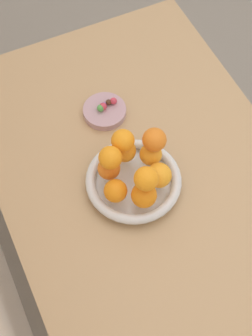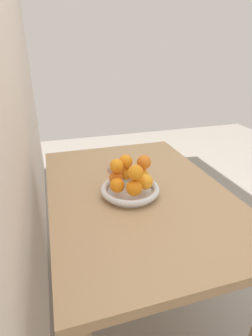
{
  "view_description": "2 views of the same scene",
  "coord_description": "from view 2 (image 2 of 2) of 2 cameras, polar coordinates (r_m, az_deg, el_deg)",
  "views": [
    {
      "loc": [
        -0.61,
        0.33,
        1.92
      ],
      "look_at": [
        -0.03,
        0.06,
        0.83
      ],
      "focal_mm": 55.0,
      "sensor_mm": 36.0,
      "label": 1
    },
    {
      "loc": [
        -0.95,
        0.33,
        1.31
      ],
      "look_at": [
        -0.06,
        0.07,
        0.88
      ],
      "focal_mm": 28.0,
      "sensor_mm": 36.0,
      "label": 2
    }
  ],
  "objects": [
    {
      "name": "ground_plane",
      "position": [
        1.65,
        1.9,
        -27.46
      ],
      "size": [
        6.0,
        6.0,
        0.0
      ],
      "primitive_type": "plane",
      "color": "gray"
    },
    {
      "name": "fruit_bowl",
      "position": [
        1.11,
        0.91,
        -4.83
      ],
      "size": [
        0.25,
        0.25,
        0.04
      ],
      "color": "silver",
      "rests_on": "dining_table"
    },
    {
      "name": "orange_3",
      "position": [
        1.04,
        -1.93,
        -3.83
      ],
      "size": [
        0.06,
        0.06,
        0.06
      ],
      "primitive_type": "sphere",
      "color": "orange",
      "rests_on": "fruit_bowl"
    },
    {
      "name": "orange_7",
      "position": [
        1.07,
        -2.05,
        0.45
      ],
      "size": [
        0.06,
        0.06,
        0.06
      ],
      "primitive_type": "sphere",
      "color": "orange",
      "rests_on": "orange_2"
    },
    {
      "name": "orange_8",
      "position": [
        1.11,
        -0.08,
        1.45
      ],
      "size": [
        0.06,
        0.06,
        0.06
      ],
      "primitive_type": "sphere",
      "color": "orange",
      "rests_on": "orange_1"
    },
    {
      "name": "candy_ball_1",
      "position": [
        1.33,
        0.01,
        1.11
      ],
      "size": [
        0.02,
        0.02,
        0.02
      ],
      "primitive_type": "sphere",
      "color": "#C6384C",
      "rests_on": "candy_dish"
    },
    {
      "name": "orange_1",
      "position": [
        1.14,
        0.2,
        -1.11
      ],
      "size": [
        0.06,
        0.06,
        0.06
      ],
      "primitive_type": "sphere",
      "color": "orange",
      "rests_on": "fruit_bowl"
    },
    {
      "name": "orange_5",
      "position": [
        1.07,
        4.19,
        -3.01
      ],
      "size": [
        0.06,
        0.06,
        0.06
      ],
      "primitive_type": "sphere",
      "color": "orange",
      "rests_on": "fruit_bowl"
    },
    {
      "name": "candy_dish",
      "position": [
        1.33,
        -1.2,
        -0.01
      ],
      "size": [
        0.12,
        0.12,
        0.02
      ],
      "primitive_type": "cylinder",
      "color": "#B28C99",
      "rests_on": "dining_table"
    },
    {
      "name": "orange_9",
      "position": [
        1.0,
        2.12,
        -0.97
      ],
      "size": [
        0.06,
        0.06,
        0.06
      ],
      "primitive_type": "sphere",
      "color": "orange",
      "rests_on": "orange_4"
    },
    {
      "name": "candy_ball_4",
      "position": [
        1.32,
        -1.38,
        0.87
      ],
      "size": [
        0.02,
        0.02,
        0.02
      ],
      "primitive_type": "sphere",
      "color": "#C6384C",
      "rests_on": "candy_dish"
    },
    {
      "name": "candy_ball_2",
      "position": [
        1.33,
        -1.22,
        0.88
      ],
      "size": [
        0.01,
        0.01,
        0.01
      ],
      "primitive_type": "sphere",
      "color": "#8C4C99",
      "rests_on": "candy_dish"
    },
    {
      "name": "orange_6",
      "position": [
        1.1,
        3.93,
        1.28
      ],
      "size": [
        0.06,
        0.06,
        0.06
      ],
      "primitive_type": "sphere",
      "color": "orange",
      "rests_on": "orange_0"
    },
    {
      "name": "orange_4",
      "position": [
        1.02,
        1.78,
        -4.34
      ],
      "size": [
        0.06,
        0.06,
        0.06
      ],
      "primitive_type": "sphere",
      "color": "orange",
      "rests_on": "fruit_bowl"
    },
    {
      "name": "candy_ball_3",
      "position": [
        1.33,
        -0.75,
        1.01
      ],
      "size": [
        0.02,
        0.02,
        0.02
      ],
      "primitive_type": "sphere",
      "color": "#472819",
      "rests_on": "candy_dish"
    },
    {
      "name": "dining_table",
      "position": [
        1.2,
        2.34,
        -8.25
      ],
      "size": [
        1.1,
        0.76,
        0.74
      ],
      "color": "tan",
      "rests_on": "ground_plane"
    },
    {
      "name": "orange_0",
      "position": [
        1.13,
        3.49,
        -1.58
      ],
      "size": [
        0.06,
        0.06,
        0.06
      ],
      "primitive_type": "sphere",
      "color": "orange",
      "rests_on": "fruit_bowl"
    },
    {
      "name": "candy_ball_0",
      "position": [
        1.31,
        -1.69,
        0.78
      ],
      "size": [
        0.02,
        0.02,
        0.02
      ],
      "primitive_type": "sphere",
      "color": "#4C9947",
      "rests_on": "candy_dish"
    },
    {
      "name": "orange_2",
      "position": [
        1.1,
        -2.24,
        -2.17
      ],
      "size": [
        0.06,
        0.06,
        0.06
      ],
      "primitive_type": "sphere",
      "color": "orange",
      "rests_on": "fruit_bowl"
    }
  ]
}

